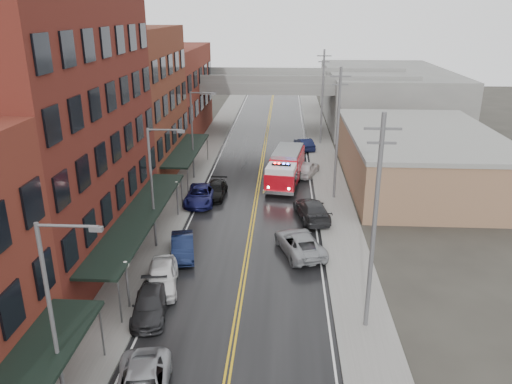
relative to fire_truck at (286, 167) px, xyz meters
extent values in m
cube|color=black|center=(-2.68, -9.04, -1.74)|extent=(11.00, 160.00, 0.02)
cube|color=slate|center=(-9.98, -9.04, -1.68)|extent=(3.00, 160.00, 0.15)
cube|color=slate|center=(4.62, -9.04, -1.68)|extent=(3.00, 160.00, 0.15)
cube|color=gray|center=(-8.33, -9.04, -1.68)|extent=(0.30, 160.00, 0.15)
cube|color=gray|center=(2.97, -9.04, -1.68)|extent=(0.30, 160.00, 0.15)
cube|color=#592117|center=(-15.98, -16.04, 7.25)|extent=(9.00, 20.00, 18.00)
cube|color=#5C271B|center=(-15.98, 1.46, 5.75)|extent=(9.00, 15.00, 15.00)
cube|color=maroon|center=(-15.98, 18.96, 4.25)|extent=(9.00, 20.00, 12.00)
cube|color=#92684E|center=(13.32, 0.96, 0.75)|extent=(14.00, 22.00, 5.00)
cube|color=slate|center=(15.32, 30.96, 2.25)|extent=(18.00, 30.00, 8.00)
cylinder|color=slate|center=(-9.03, -27.44, -0.25)|extent=(0.10, 0.10, 3.00)
cube|color=black|center=(-10.18, -16.04, 1.25)|extent=(2.60, 18.00, 0.18)
cylinder|color=slate|center=(-9.03, -24.64, -0.25)|extent=(0.10, 0.10, 3.00)
cylinder|color=slate|center=(-9.03, -7.44, -0.25)|extent=(0.10, 0.10, 3.00)
cube|color=black|center=(-10.18, 1.46, 1.25)|extent=(2.60, 13.00, 0.18)
cylinder|color=slate|center=(-9.03, -4.64, -0.25)|extent=(0.10, 0.10, 3.00)
cylinder|color=slate|center=(-9.03, 7.56, -0.25)|extent=(0.10, 0.10, 3.00)
cylinder|color=#59595B|center=(-9.08, -23.04, -0.35)|extent=(0.14, 0.14, 2.80)
sphere|color=silver|center=(-9.08, -23.04, 1.15)|extent=(0.44, 0.44, 0.44)
cylinder|color=#59595B|center=(-9.08, -9.04, -0.35)|extent=(0.14, 0.14, 2.80)
sphere|color=silver|center=(-9.08, -9.04, 1.15)|extent=(0.44, 0.44, 0.44)
cylinder|color=#59595B|center=(-9.48, -31.04, 2.75)|extent=(0.18, 0.18, 9.00)
cylinder|color=#59595B|center=(-8.28, -31.04, 7.15)|extent=(2.40, 0.12, 0.12)
cube|color=#59595B|center=(-7.18, -31.04, 7.05)|extent=(0.50, 0.22, 0.18)
cylinder|color=#59595B|center=(-9.48, -15.04, 2.75)|extent=(0.18, 0.18, 9.00)
cylinder|color=#59595B|center=(-8.28, -15.04, 7.15)|extent=(2.40, 0.12, 0.12)
cube|color=#59595B|center=(-7.18, -15.04, 7.05)|extent=(0.50, 0.22, 0.18)
cylinder|color=#59595B|center=(-9.48, 0.96, 2.75)|extent=(0.18, 0.18, 9.00)
cylinder|color=#59595B|center=(-8.28, 0.96, 7.15)|extent=(2.40, 0.12, 0.12)
cube|color=#59595B|center=(-7.18, 0.96, 7.05)|extent=(0.50, 0.22, 0.18)
cylinder|color=#59595B|center=(4.52, -24.04, 4.25)|extent=(0.24, 0.24, 12.00)
cube|color=#59595B|center=(4.52, -24.04, 9.45)|extent=(1.80, 0.12, 0.12)
cube|color=#59595B|center=(4.52, -24.04, 8.75)|extent=(1.40, 0.12, 0.12)
cylinder|color=#59595B|center=(4.52, -4.04, 4.25)|extent=(0.24, 0.24, 12.00)
cube|color=#59595B|center=(4.52, -4.04, 9.45)|extent=(1.80, 0.12, 0.12)
cube|color=#59595B|center=(4.52, -4.04, 8.75)|extent=(1.40, 0.12, 0.12)
cylinder|color=#59595B|center=(4.52, 15.96, 4.25)|extent=(0.24, 0.24, 12.00)
cube|color=#59595B|center=(4.52, 15.96, 9.45)|extent=(1.80, 0.12, 0.12)
cube|color=#59595B|center=(4.52, 15.96, 8.75)|extent=(1.40, 0.12, 0.12)
cube|color=slate|center=(-2.68, 22.96, 5.00)|extent=(40.00, 10.00, 1.50)
cube|color=slate|center=(-13.68, 22.96, 1.25)|extent=(1.60, 8.00, 6.00)
cube|color=slate|center=(8.32, 22.96, 1.25)|extent=(1.60, 8.00, 6.00)
cube|color=#A90712|center=(0.20, 1.39, -0.02)|extent=(3.64, 6.47, 2.34)
cube|color=#A90712|center=(-0.42, -2.92, -0.36)|extent=(3.17, 3.27, 1.67)
cube|color=silver|center=(-0.42, -2.92, 0.76)|extent=(3.00, 3.03, 0.56)
cube|color=black|center=(-0.39, -2.70, -0.02)|extent=(3.04, 2.17, 0.89)
cube|color=slate|center=(0.20, 1.39, 1.31)|extent=(3.30, 5.99, 0.33)
cube|color=black|center=(-0.42, -2.92, 1.13)|extent=(1.81, 0.56, 0.16)
sphere|color=#FF0C0C|center=(-1.03, -2.83, 1.21)|extent=(0.22, 0.22, 0.22)
sphere|color=#1933FF|center=(0.19, -3.01, 1.21)|extent=(0.22, 0.22, 0.22)
cylinder|color=black|center=(-1.65, -2.86, -1.20)|extent=(1.16, 0.55, 1.12)
cylinder|color=black|center=(0.78, -3.21, -1.20)|extent=(1.16, 0.55, 1.12)
cylinder|color=black|center=(-1.09, 1.01, -1.20)|extent=(1.16, 0.55, 1.12)
cylinder|color=black|center=(1.33, 0.66, -1.20)|extent=(1.16, 0.55, 1.12)
cylinder|color=black|center=(-0.70, 3.77, -1.20)|extent=(1.16, 0.55, 1.12)
cylinder|color=black|center=(1.73, 3.42, -1.20)|extent=(1.16, 0.55, 1.12)
imported|color=#262629|center=(-7.68, -23.54, -1.08)|extent=(2.46, 4.83, 1.34)
imported|color=white|center=(-7.68, -20.64, -0.94)|extent=(2.72, 5.03, 1.62)
imported|color=#0E1734|center=(-7.26, -16.21, -1.03)|extent=(2.40, 4.64, 1.46)
imported|color=#14164D|center=(-7.68, -5.84, -1.00)|extent=(2.61, 5.50, 1.51)
imported|color=black|center=(-6.55, -4.24, -1.07)|extent=(2.06, 4.75, 1.36)
imported|color=gray|center=(1.06, -15.24, -0.98)|extent=(4.17, 6.10, 1.55)
imported|color=#252528|center=(2.24, -8.96, -0.93)|extent=(3.31, 6.00, 1.65)
imported|color=silver|center=(2.27, 2.76, -0.98)|extent=(3.21, 4.91, 1.56)
imported|color=black|center=(2.32, 13.16, -1.01)|extent=(2.68, 4.75, 1.48)
camera|label=1|loc=(-0.19, -47.76, 14.80)|focal=35.00mm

